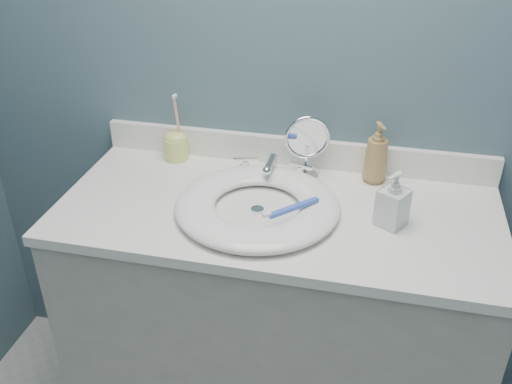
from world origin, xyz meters
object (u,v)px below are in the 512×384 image
(soap_bottle_amber, at_px, (377,153))
(toothbrush_holder, at_px, (176,144))
(soap_bottle_clear, at_px, (394,199))
(makeup_mirror, at_px, (307,145))

(soap_bottle_amber, height_order, toothbrush_holder, toothbrush_holder)
(soap_bottle_clear, height_order, toothbrush_holder, toothbrush_holder)
(makeup_mirror, height_order, toothbrush_holder, toothbrush_holder)
(toothbrush_holder, bearing_deg, makeup_mirror, -3.97)
(makeup_mirror, bearing_deg, soap_bottle_clear, -55.68)
(makeup_mirror, bearing_deg, soap_bottle_amber, -10.42)
(makeup_mirror, relative_size, soap_bottle_clear, 1.31)
(makeup_mirror, xyz_separation_m, soap_bottle_amber, (0.20, 0.03, -0.02))
(soap_bottle_amber, bearing_deg, toothbrush_holder, 155.13)
(makeup_mirror, distance_m, soap_bottle_clear, 0.33)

